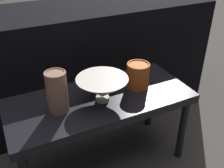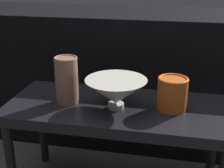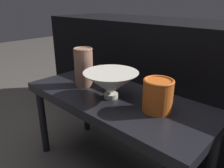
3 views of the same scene
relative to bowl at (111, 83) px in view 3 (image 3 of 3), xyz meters
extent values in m
cube|color=black|center=(0.00, 0.03, -0.09)|extent=(0.84, 0.37, 0.04)
cylinder|color=black|center=(-0.38, -0.12, -0.29)|extent=(0.04, 0.04, 0.36)
cylinder|color=black|center=(-0.38, 0.18, -0.29)|extent=(0.04, 0.04, 0.36)
cylinder|color=black|center=(0.39, 0.18, -0.29)|extent=(0.04, 0.04, 0.36)
cube|color=black|center=(0.00, 0.56, -0.13)|extent=(1.83, 0.50, 0.68)
cylinder|color=silver|center=(0.00, 0.00, -0.06)|extent=(0.06, 0.06, 0.02)
cone|color=silver|center=(0.00, 0.00, 0.00)|extent=(0.23, 0.23, 0.09)
cylinder|color=#996B56|center=(-0.19, 0.02, 0.02)|extent=(0.09, 0.09, 0.18)
torus|color=#996B56|center=(-0.19, 0.02, 0.11)|extent=(0.09, 0.09, 0.01)
cylinder|color=orange|center=(0.20, 0.04, -0.01)|extent=(0.11, 0.11, 0.12)
torus|color=orange|center=(0.20, 0.04, 0.05)|extent=(0.11, 0.11, 0.01)
camera|label=1|loc=(-0.39, -0.88, 0.59)|focal=42.00mm
camera|label=2|loc=(0.20, -1.02, 0.43)|focal=50.00mm
camera|label=3|loc=(0.58, -0.60, 0.31)|focal=35.00mm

